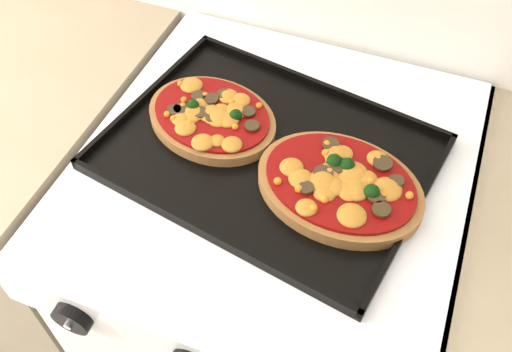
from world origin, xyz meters
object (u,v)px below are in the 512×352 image
at_px(pizza_left, 212,116).
at_px(pizza_right, 340,184).
at_px(stove, 271,293).
at_px(baking_tray, 268,152).

distance_m(pizza_left, pizza_right, 0.24).
xyz_separation_m(stove, pizza_right, (0.11, -0.04, 0.48)).
bearing_deg(pizza_left, baking_tray, -13.88).
height_order(pizza_left, pizza_right, pizza_right).
relative_size(stove, baking_tray, 1.90).
bearing_deg(pizza_right, baking_tray, 164.55).
bearing_deg(baking_tray, stove, 36.86).
bearing_deg(stove, baking_tray, -153.18).
height_order(stove, pizza_left, pizza_left).
distance_m(stove, pizza_left, 0.49).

